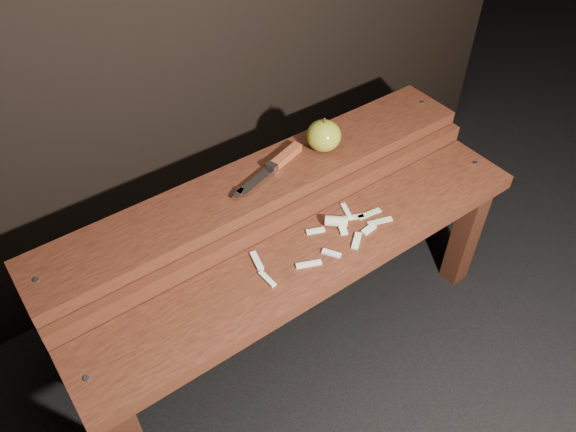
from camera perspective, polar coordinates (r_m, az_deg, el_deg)
ground at (r=1.68m, az=1.23°, el=-12.23°), size 60.00×60.00×0.00m
bench_front_tier at (r=1.37m, az=3.00°, el=-5.78°), size 1.20×0.20×0.42m
bench_rear_tier at (r=1.45m, az=-2.46°, el=1.35°), size 1.20×0.21×0.50m
apple at (r=1.46m, az=3.65°, el=8.14°), size 0.09×0.09×0.09m
knife at (r=1.42m, az=-0.96°, el=5.49°), size 0.25×0.09×0.02m
apple_scraps at (r=1.36m, az=4.72°, el=-1.44°), size 0.37×0.14×0.03m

